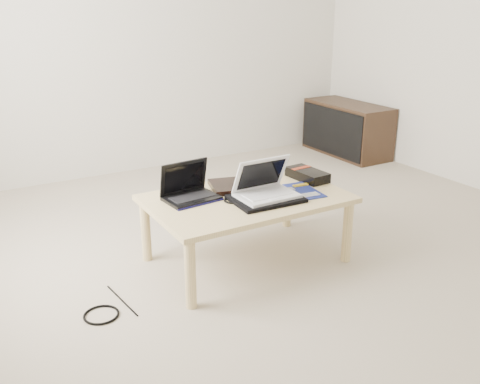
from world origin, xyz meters
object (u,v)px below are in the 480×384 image
media_cabinet (347,129)px  white_laptop (265,188)px  netbook (189,191)px  gpu_box (307,175)px  coffee_table (246,204)px

media_cabinet → white_laptop: 2.53m
media_cabinet → netbook: netbook is taller
netbook → gpu_box: netbook is taller
gpu_box → netbook: bearing=175.7°
media_cabinet → gpu_box: 2.11m
media_cabinet → netbook: bearing=-149.9°
netbook → coffee_table: bearing=-23.5°
media_cabinet → gpu_box: (-1.56, -1.41, 0.18)m
media_cabinet → coffee_table: bearing=-144.1°
coffee_table → media_cabinet: (2.04, 1.48, -0.10)m
coffee_table → white_laptop: size_ratio=3.40×
media_cabinet → white_laptop: bearing=-141.6°
netbook → white_laptop: white_laptop is taller
netbook → gpu_box: 0.78m
media_cabinet → netbook: size_ratio=2.95×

